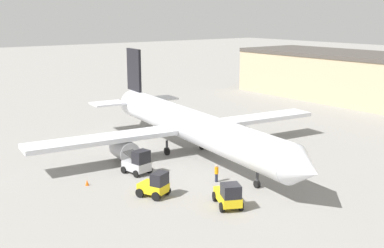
{
  "coord_description": "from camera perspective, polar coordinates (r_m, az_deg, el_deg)",
  "views": [
    {
      "loc": [
        42.52,
        -32.08,
        15.99
      ],
      "look_at": [
        0.0,
        0.0,
        3.75
      ],
      "focal_mm": 45.0,
      "sensor_mm": 36.0,
      "label": 1
    }
  ],
  "objects": [
    {
      "name": "ground_crew_worker",
      "position": [
        46.95,
        2.92,
        -5.8
      ],
      "size": [
        0.38,
        0.38,
        1.72
      ],
      "rotation": [
        0.0,
        0.0,
        1.19
      ],
      "color": "#1E2338",
      "rests_on": "ground_plane"
    },
    {
      "name": "belt_loader_truck",
      "position": [
        49.45,
        -6.44,
        -4.58
      ],
      "size": [
        3.0,
        2.49,
        2.55
      ],
      "rotation": [
        0.0,
        0.0,
        0.18
      ],
      "color": "#B2B2B7",
      "rests_on": "ground_plane"
    },
    {
      "name": "baggage_tug",
      "position": [
        43.37,
        -4.38,
        -7.25
      ],
      "size": [
        3.12,
        2.85,
        2.3
      ],
      "rotation": [
        0.0,
        0.0,
        0.41
      ],
      "color": "yellow",
      "rests_on": "ground_plane"
    },
    {
      "name": "pushback_tug",
      "position": [
        41.08,
        4.36,
        -8.42
      ],
      "size": [
        3.88,
        3.14,
        2.25
      ],
      "rotation": [
        0.0,
        0.0,
        -0.45
      ],
      "color": "yellow",
      "rests_on": "ground_plane"
    },
    {
      "name": "ground_plane",
      "position": [
        55.61,
        0.0,
        -3.77
      ],
      "size": [
        400.0,
        400.0,
        0.0
      ],
      "primitive_type": "plane",
      "color": "gray"
    },
    {
      "name": "safety_cone_near",
      "position": [
        47.21,
        -12.33,
        -6.81
      ],
      "size": [
        0.36,
        0.36,
        0.55
      ],
      "color": "#EF590F",
      "rests_on": "ground_plane"
    },
    {
      "name": "airplane",
      "position": [
        55.54,
        -0.51,
        -0.1
      ],
      "size": [
        40.8,
        36.94,
        11.26
      ],
      "rotation": [
        0.0,
        0.0,
        -0.12
      ],
      "color": "silver",
      "rests_on": "ground_plane"
    }
  ]
}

